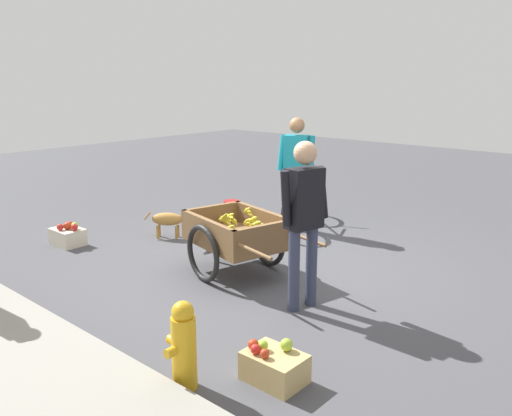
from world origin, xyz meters
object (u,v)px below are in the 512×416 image
Objects in this scene: vendor_person at (304,211)px; fire_hydrant at (183,345)px; plastic_bucket at (232,208)px; apple_crate at (68,235)px; mixed_fruit_crate at (274,366)px; bicycle at (298,203)px; cyclist_person at (296,163)px; fruit_cart at (237,236)px; dog at (170,219)px.

vendor_person is 2.42× the size of fire_hydrant.
plastic_bucket is 0.59× the size of apple_crate.
fire_hydrant is at bearing 48.90° from mixed_fruit_crate.
vendor_person is 3.69× the size of apple_crate.
bicycle is 0.96× the size of cyclist_person.
vendor_person is (-1.11, 0.26, 0.53)m from fruit_cart.
vendor_person is 1.04× the size of bicycle.
cyclist_person reaches higher than vendor_person.
cyclist_person reaches higher than plastic_bucket.
mixed_fruit_crate is (-2.38, 3.47, -0.23)m from bicycle.
fire_hydrant is at bearing 96.21° from vendor_person.
plastic_bucket is (0.22, -1.46, -0.15)m from dog.
bicycle reaches higher than apple_crate.
apple_crate is at bearing 55.15° from cyclist_person.
plastic_bucket is at bearing -35.37° from vendor_person.
vendor_person is 1.80m from fire_hydrant.
cyclist_person is 1.96m from dog.
fruit_cart is 2.63m from plastic_bucket.
cyclist_person is 4.31m from fire_hydrant.
bicycle is 3.55× the size of apple_crate.
fruit_cart is 1.14× the size of bicycle.
bicycle is 1.23m from plastic_bucket.
cyclist_person is 3.70× the size of apple_crate.
plastic_bucket is 4.85m from mixed_fruit_crate.
vendor_person reaches higher than plastic_bucket.
cyclist_person is at bearing -72.41° from fruit_cart.
bicycle is at bearing -52.38° from vendor_person.
fruit_cart is at bearing 107.59° from cyclist_person.
mixed_fruit_crate is at bearing 124.41° from bicycle.
mixed_fruit_crate is at bearing 170.16° from apple_crate.
fire_hydrant is 1.52× the size of apple_crate.
cyclist_person is (-0.06, 0.14, 0.63)m from bicycle.
fruit_cart is 4.04× the size of mixed_fruit_crate.
bicycle is at bearing -171.03° from plastic_bucket.
vendor_person reaches higher than mixed_fruit_crate.
dog is at bearing 98.72° from plastic_bucket.
plastic_bucket is (1.25, 0.05, -0.86)m from cyclist_person.
plastic_bucket is at bearing 2.19° from cyclist_person.
plastic_bucket is 0.59× the size of mixed_fruit_crate.
fruit_cart is at bearing 135.14° from plastic_bucket.
apple_crate is at bearing 77.57° from plastic_bucket.
apple_crate is at bearing -18.07° from fire_hydrant.
cyclist_person reaches higher than mixed_fruit_crate.
vendor_person is at bearing -172.57° from apple_crate.
fruit_cart reaches higher than fire_hydrant.
vendor_person is 6.20× the size of plastic_bucket.
apple_crate is at bearing 57.38° from bicycle.
apple_crate is (1.76, 2.75, -0.22)m from bicycle.
vendor_person reaches higher than dog.
apple_crate is (0.56, 2.56, 0.01)m from plastic_bucket.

